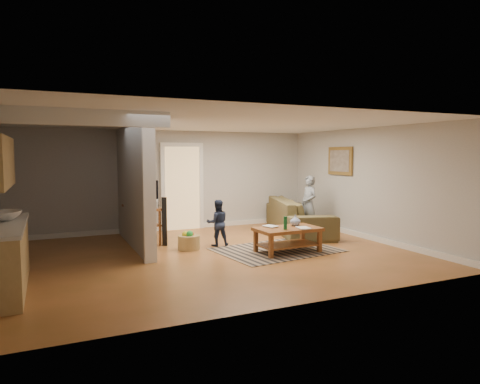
% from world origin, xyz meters
% --- Properties ---
extents(ground, '(7.50, 7.50, 0.00)m').
position_xyz_m(ground, '(0.00, 0.00, 0.00)').
color(ground, brown).
rests_on(ground, ground).
extents(room_shell, '(7.54, 6.02, 2.52)m').
position_xyz_m(room_shell, '(-1.07, 0.43, 1.46)').
color(room_shell, '#AEABA7').
rests_on(room_shell, ground).
extents(area_rug, '(2.51, 1.97, 0.01)m').
position_xyz_m(area_rug, '(1.32, -0.15, 0.01)').
color(area_rug, black).
rests_on(area_rug, ground).
extents(sofa, '(1.88, 3.00, 0.82)m').
position_xyz_m(sofa, '(2.79, 1.38, 0.00)').
color(sofa, '#443822').
rests_on(sofa, ground).
extents(coffee_table, '(1.27, 0.77, 0.73)m').
position_xyz_m(coffee_table, '(1.44, -0.39, 0.38)').
color(coffee_table, '#5E3216').
rests_on(coffee_table, ground).
extents(tv_console, '(0.70, 1.32, 1.08)m').
position_xyz_m(tv_console, '(-0.94, 1.76, 0.72)').
color(tv_console, '#5E3216').
rests_on(tv_console, ground).
extents(speaker_left, '(0.13, 0.13, 1.02)m').
position_xyz_m(speaker_left, '(-0.61, 1.20, 0.51)').
color(speaker_left, black).
rests_on(speaker_left, ground).
extents(speaker_right, '(0.14, 0.14, 1.06)m').
position_xyz_m(speaker_right, '(-1.00, 1.65, 0.53)').
color(speaker_right, black).
rests_on(speaker_right, ground).
extents(toy_basket, '(0.44, 0.44, 0.39)m').
position_xyz_m(toy_basket, '(-0.26, 0.63, 0.16)').
color(toy_basket, olive).
rests_on(toy_basket, ground).
extents(child, '(0.34, 0.51, 1.39)m').
position_xyz_m(child, '(3.00, 1.26, 0.00)').
color(child, gray).
rests_on(child, ground).
extents(toddler, '(0.53, 0.44, 0.97)m').
position_xyz_m(toddler, '(0.39, 0.72, 0.00)').
color(toddler, '#1C253C').
rests_on(toddler, ground).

